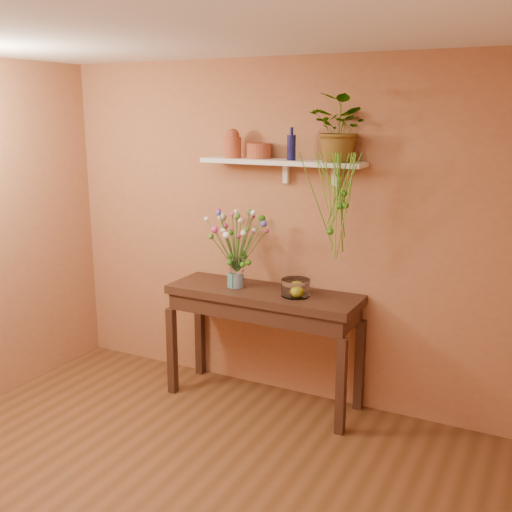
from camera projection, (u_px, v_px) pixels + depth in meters
room at (119, 299)px, 3.13m from camera, size 4.04×4.04×2.70m
sideboard at (263, 307)px, 4.77m from camera, size 1.53×0.49×0.93m
wall_shelf at (283, 163)px, 4.60m from camera, size 1.30×0.24×0.19m
terracotta_jug at (233, 144)px, 4.73m from camera, size 0.17×0.17×0.23m
terracotta_pot at (259, 151)px, 4.69m from camera, size 0.23×0.23×0.12m
blue_bottle at (291, 147)px, 4.50m from camera, size 0.07×0.07×0.24m
spider_plant at (342, 128)px, 4.31m from camera, size 0.54×0.51×0.48m
plant_fronds at (338, 200)px, 4.28m from camera, size 0.45×0.30×0.78m
glass_vase at (237, 275)px, 4.81m from camera, size 0.11×0.11×0.23m
bouquet at (237, 232)px, 4.73m from camera, size 0.58×0.54×0.50m
glass_bowl at (296, 288)px, 4.59m from camera, size 0.22×0.22×0.13m
lemon at (297, 291)px, 4.56m from camera, size 0.08×0.08×0.08m
carton at (232, 280)px, 4.80m from camera, size 0.07×0.06×0.12m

